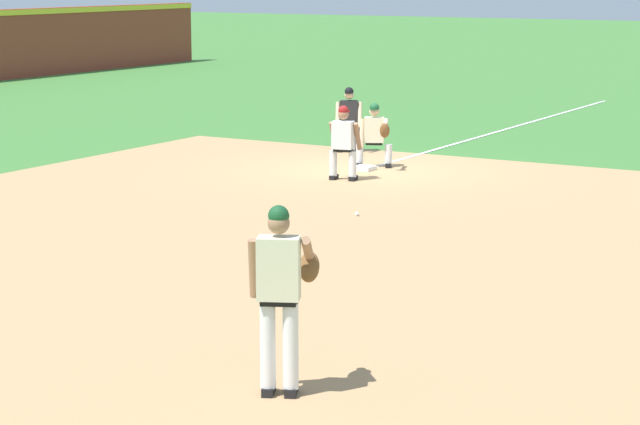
% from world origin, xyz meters
% --- Properties ---
extents(ground_plane, '(160.00, 160.00, 0.00)m').
position_xyz_m(ground_plane, '(0.00, 0.00, 0.00)').
color(ground_plane, '#3D7533').
extents(infield_dirt_patch, '(18.00, 18.00, 0.01)m').
position_xyz_m(infield_dirt_patch, '(-6.28, -2.90, 0.00)').
color(infield_dirt_patch, tan).
rests_on(infield_dirt_patch, ground).
extents(foul_line_stripe, '(15.97, 0.10, 0.00)m').
position_xyz_m(foul_line_stripe, '(7.99, 0.00, 0.01)').
color(foul_line_stripe, white).
rests_on(foul_line_stripe, ground).
extents(first_base_bag, '(0.38, 0.38, 0.09)m').
position_xyz_m(first_base_bag, '(0.00, 0.00, 0.04)').
color(first_base_bag, white).
rests_on(first_base_bag, ground).
extents(baseball, '(0.07, 0.07, 0.07)m').
position_xyz_m(baseball, '(-4.35, -2.19, 0.04)').
color(baseball, white).
rests_on(baseball, ground).
extents(pitcher, '(0.83, 0.59, 1.86)m').
position_xyz_m(pitcher, '(-12.52, -5.81, 1.06)').
color(pitcher, black).
rests_on(pitcher, ground).
extents(first_baseman, '(0.84, 0.98, 1.34)m').
position_xyz_m(first_baseman, '(0.42, -0.02, 0.73)').
color(first_baseman, black).
rests_on(first_baseman, ground).
extents(baserunner, '(0.51, 0.64, 1.46)m').
position_xyz_m(baserunner, '(-1.29, -0.22, 0.79)').
color(baserunner, black).
rests_on(baserunner, ground).
extents(umpire, '(0.61, 0.67, 1.46)m').
position_xyz_m(umpire, '(2.16, 1.56, 0.79)').
color(umpire, black).
rests_on(umpire, ground).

